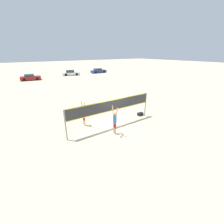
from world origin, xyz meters
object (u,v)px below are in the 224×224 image
player_spiker (115,120)px  parked_car_far (98,71)px  volleyball (121,136)px  parked_car_near (30,77)px  gear_bag (140,114)px  player_blocker (84,113)px  volleyball_net (112,107)px  parked_car_mid (71,73)px

player_spiker → parked_car_far: (16.81, 32.40, -0.59)m
player_spiker → volleyball: player_spiker is taller
volleyball → parked_car_near: bearing=93.9°
gear_bag → parked_car_far: size_ratio=0.12×
volleyball → gear_bag: (4.11, 2.16, 0.03)m
player_blocker → parked_car_near: player_blocker is taller
parked_car_far → player_blocker: bearing=-122.4°
volleyball_net → volleyball: bearing=-104.0°
player_blocker → gear_bag: size_ratio=3.99×
gear_bag → parked_car_near: parked_car_near is taller
parked_car_near → volleyball: bearing=-77.7°
parked_car_far → gear_bag: bearing=-113.2°
player_spiker → player_blocker: bearing=26.8°
volleyball_net → player_blocker: 2.47m
gear_bag → volleyball_net: bearing=-175.1°
player_spiker → player_blocker: size_ratio=1.03×
parked_car_near → parked_car_mid: (10.10, 2.20, 0.01)m
parked_car_far → volleyball_net: bearing=-118.5°
volleyball_net → parked_car_near: volleyball_net is taller
parked_car_near → parked_car_far: (18.77, 2.41, -0.00)m
volleyball_net → gear_bag: volleyball_net is taller
player_blocker → volleyball: bearing=23.7°
parked_car_far → parked_car_near: bearing=-173.7°
parked_car_near → gear_bag: bearing=-69.3°
gear_bag → player_spiker: bearing=-160.2°
gear_bag → parked_car_mid: parked_car_mid is taller
gear_bag → parked_car_near: size_ratio=0.12×
parked_car_mid → parked_car_far: bearing=15.7°
volleyball → parked_car_far: (16.71, 33.04, 0.49)m
player_spiker → player_blocker: player_spiker is taller
volleyball_net → gear_bag: (3.65, 0.32, -1.58)m
volleyball → parked_car_mid: bearing=76.2°
parked_car_mid → player_blocker: bearing=-93.5°
player_spiker → parked_car_near: player_spiker is taller
volleyball_net → gear_bag: 3.99m
volleyball → parked_car_near: (-2.06, 30.63, 0.49)m
volleyball → parked_car_far: 37.03m
parked_car_mid → parked_car_far: 8.67m
gear_bag → parked_car_mid: size_ratio=0.11×
player_spiker → player_blocker: 2.98m
parked_car_near → parked_car_mid: parked_car_mid is taller
player_blocker → player_spiker: bearing=26.8°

